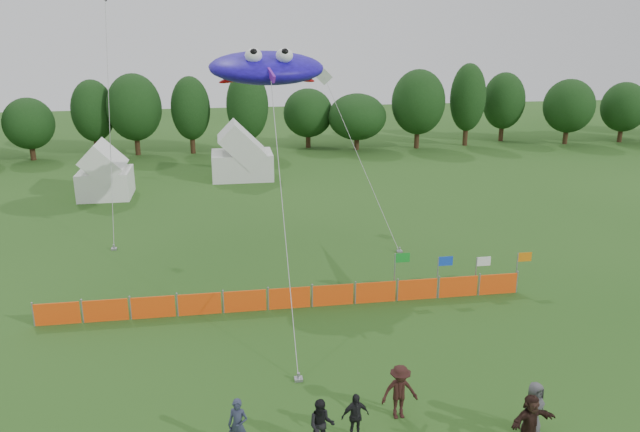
{
  "coord_description": "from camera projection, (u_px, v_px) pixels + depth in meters",
  "views": [
    {
      "loc": [
        -3.68,
        -16.88,
        12.4
      ],
      "look_at": [
        0.0,
        6.0,
        5.2
      ],
      "focal_mm": 35.0,
      "sensor_mm": 36.0,
      "label": 1
    }
  ],
  "objects": [
    {
      "name": "ground",
      "position": [
        349.0,
        424.0,
        20.15
      ],
      "size": [
        160.0,
        160.0,
        0.0
      ],
      "primitive_type": "plane",
      "color": "#234C16",
      "rests_on": "ground"
    },
    {
      "name": "spectator_d",
      "position": [
        355.0,
        416.0,
        19.25
      ],
      "size": [
        0.96,
        0.52,
        1.55
      ],
      "primitive_type": "imported",
      "rotation": [
        0.0,
        0.0,
        0.17
      ],
      "color": "black",
      "rests_on": "ground"
    },
    {
      "name": "spectator_b",
      "position": [
        321.0,
        425.0,
        18.71
      ],
      "size": [
        0.91,
        0.76,
        1.68
      ],
      "primitive_type": "imported",
      "rotation": [
        0.0,
        0.0,
        -0.16
      ],
      "color": "black",
      "rests_on": "ground"
    },
    {
      "name": "spectator_f",
      "position": [
        530.0,
        421.0,
        18.86
      ],
      "size": [
        1.7,
        0.9,
        1.75
      ],
      "primitive_type": "imported",
      "rotation": [
        0.0,
        0.0,
        0.25
      ],
      "color": "black",
      "rests_on": "ground"
    },
    {
      "name": "small_kite_white",
      "position": [
        345.0,
        126.0,
        39.43
      ],
      "size": [
        3.41,
        10.11,
        9.54
      ],
      "color": "silver",
      "rests_on": "ground"
    },
    {
      "name": "spectator_e",
      "position": [
        534.0,
        409.0,
        19.43
      ],
      "size": [
        1.01,
        0.83,
        1.79
      ],
      "primitive_type": "imported",
      "rotation": [
        0.0,
        0.0,
        0.35
      ],
      "color": "#454449",
      "rests_on": "ground"
    },
    {
      "name": "small_kite_dark",
      "position": [
        109.0,
        102.0,
        37.1
      ],
      "size": [
        0.85,
        7.58,
        14.45
      ],
      "color": "black",
      "rests_on": "ground"
    },
    {
      "name": "tent_right",
      "position": [
        242.0,
        157.0,
        51.57
      ],
      "size": [
        5.04,
        4.04,
        3.56
      ],
      "color": "silver",
      "rests_on": "ground"
    },
    {
      "name": "tent_left",
      "position": [
        105.0,
        175.0,
        45.99
      ],
      "size": [
        3.75,
        3.75,
        3.31
      ],
      "color": "white",
      "rests_on": "ground"
    },
    {
      "name": "treeline",
      "position": [
        273.0,
        110.0,
        61.51
      ],
      "size": [
        104.57,
        8.78,
        8.36
      ],
      "color": "#382314",
      "rests_on": "ground"
    },
    {
      "name": "barrier_fence",
      "position": [
        289.0,
        298.0,
        28.15
      ],
      "size": [
        21.9,
        0.06,
        1.0
      ],
      "color": "#FA4B0D",
      "rests_on": "ground"
    },
    {
      "name": "flag_row",
      "position": [
        459.0,
        268.0,
        29.27
      ],
      "size": [
        6.73,
        0.32,
        2.26
      ],
      "color": "gray",
      "rests_on": "ground"
    },
    {
      "name": "spectator_a",
      "position": [
        238.0,
        425.0,
        18.69
      ],
      "size": [
        0.73,
        0.62,
        1.71
      ],
      "primitive_type": "imported",
      "rotation": [
        0.0,
        0.0,
        -0.39
      ],
      "color": "#2A2F46",
      "rests_on": "ground"
    },
    {
      "name": "spectator_c",
      "position": [
        400.0,
        392.0,
        20.22
      ],
      "size": [
        1.24,
        0.74,
        1.89
      ],
      "primitive_type": "imported",
      "rotation": [
        0.0,
        0.0,
        0.04
      ],
      "color": "black",
      "rests_on": "ground"
    },
    {
      "name": "stingray_kite",
      "position": [
        267.0,
        68.0,
        32.54
      ],
      "size": [
        7.19,
        21.56,
        11.29
      ],
      "color": "#230ED1",
      "rests_on": "ground"
    }
  ]
}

